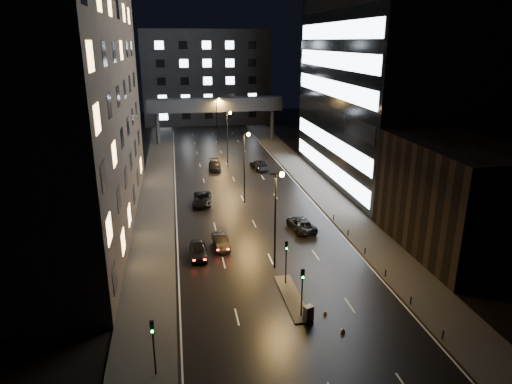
{
  "coord_description": "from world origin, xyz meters",
  "views": [
    {
      "loc": [
        -9.27,
        -32.81,
        22.07
      ],
      "look_at": [
        0.35,
        20.68,
        4.0
      ],
      "focal_mm": 32.0,
      "sensor_mm": 36.0,
      "label": 1
    }
  ],
  "objects_px": {
    "car_away_c": "(202,199)",
    "utility_cabinet": "(308,313)",
    "car_away_b": "(221,242)",
    "car_away_d": "(215,165)",
    "car_toward_a": "(301,224)",
    "car_toward_b": "(259,165)",
    "car_away_a": "(198,251)"
  },
  "relations": [
    {
      "from": "car_toward_a",
      "to": "car_toward_b",
      "type": "xyz_separation_m",
      "value": [
        0.08,
        28.38,
        0.07
      ]
    },
    {
      "from": "car_away_b",
      "to": "car_away_d",
      "type": "distance_m",
      "value": 32.93
    },
    {
      "from": "car_away_a",
      "to": "car_away_d",
      "type": "xyz_separation_m",
      "value": [
        4.97,
        34.87,
        -0.01
      ]
    },
    {
      "from": "car_away_c",
      "to": "utility_cabinet",
      "type": "relative_size",
      "value": 4.27
    },
    {
      "from": "car_away_c",
      "to": "car_toward_b",
      "type": "bearing_deg",
      "value": 61.57
    },
    {
      "from": "utility_cabinet",
      "to": "car_away_c",
      "type": "bearing_deg",
      "value": 79.49
    },
    {
      "from": "car_toward_a",
      "to": "car_toward_b",
      "type": "bearing_deg",
      "value": -96.02
    },
    {
      "from": "car_away_c",
      "to": "car_toward_a",
      "type": "bearing_deg",
      "value": -39.6
    },
    {
      "from": "car_away_b",
      "to": "utility_cabinet",
      "type": "xyz_separation_m",
      "value": [
        5.58,
        -15.48,
        0.1
      ]
    },
    {
      "from": "utility_cabinet",
      "to": "car_away_d",
      "type": "bearing_deg",
      "value": 70.8
    },
    {
      "from": "car_away_d",
      "to": "utility_cabinet",
      "type": "xyz_separation_m",
      "value": [
        3.25,
        -48.33,
        0.04
      ]
    },
    {
      "from": "car_away_c",
      "to": "car_away_d",
      "type": "height_order",
      "value": "car_away_c"
    },
    {
      "from": "car_toward_b",
      "to": "car_away_d",
      "type": "bearing_deg",
      "value": -15.09
    },
    {
      "from": "car_away_c",
      "to": "utility_cabinet",
      "type": "height_order",
      "value": "car_away_c"
    },
    {
      "from": "car_away_d",
      "to": "utility_cabinet",
      "type": "distance_m",
      "value": 48.44
    },
    {
      "from": "car_away_d",
      "to": "car_away_b",
      "type": "bearing_deg",
      "value": -91.15
    },
    {
      "from": "car_away_c",
      "to": "car_toward_b",
      "type": "relative_size",
      "value": 0.99
    },
    {
      "from": "car_toward_a",
      "to": "car_toward_b",
      "type": "height_order",
      "value": "car_toward_b"
    },
    {
      "from": "car_away_d",
      "to": "car_toward_b",
      "type": "xyz_separation_m",
      "value": [
        7.96,
        -1.14,
        0.05
      ]
    },
    {
      "from": "car_away_b",
      "to": "utility_cabinet",
      "type": "distance_m",
      "value": 16.46
    },
    {
      "from": "car_toward_a",
      "to": "utility_cabinet",
      "type": "distance_m",
      "value": 19.37
    },
    {
      "from": "car_away_a",
      "to": "car_away_d",
      "type": "relative_size",
      "value": 0.86
    },
    {
      "from": "car_away_a",
      "to": "car_away_c",
      "type": "distance_m",
      "value": 16.75
    },
    {
      "from": "car_away_b",
      "to": "car_away_d",
      "type": "height_order",
      "value": "car_away_d"
    },
    {
      "from": "car_away_d",
      "to": "car_toward_a",
      "type": "relative_size",
      "value": 0.98
    },
    {
      "from": "car_away_b",
      "to": "car_away_c",
      "type": "xyz_separation_m",
      "value": [
        -1.13,
        14.67,
        0.07
      ]
    },
    {
      "from": "car_away_d",
      "to": "car_toward_a",
      "type": "xyz_separation_m",
      "value": [
        7.88,
        -29.53,
        -0.02
      ]
    },
    {
      "from": "car_away_d",
      "to": "car_toward_b",
      "type": "relative_size",
      "value": 0.93
    },
    {
      "from": "car_away_c",
      "to": "utility_cabinet",
      "type": "xyz_separation_m",
      "value": [
        6.71,
        -30.15,
        0.03
      ]
    },
    {
      "from": "car_away_b",
      "to": "car_toward_a",
      "type": "xyz_separation_m",
      "value": [
        10.21,
        3.32,
        0.04
      ]
    },
    {
      "from": "car_toward_a",
      "to": "car_toward_b",
      "type": "relative_size",
      "value": 0.95
    },
    {
      "from": "car_away_a",
      "to": "car_toward_a",
      "type": "relative_size",
      "value": 0.85
    }
  ]
}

